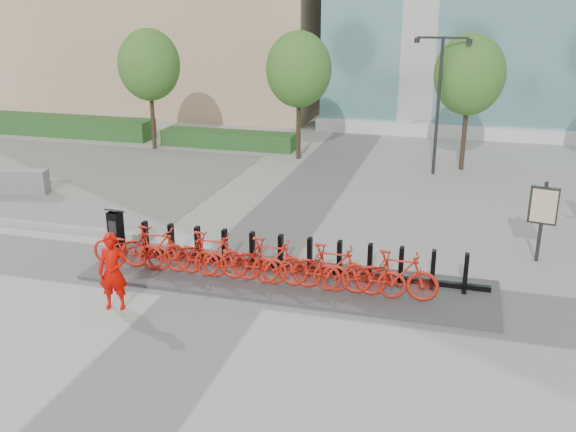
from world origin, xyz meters
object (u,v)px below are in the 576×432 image
(kiosk, at_px, (116,232))
(jersey_barrier, at_px, (17,182))
(worker_red, at_px, (113,272))
(bike_0, at_px, (128,247))
(map_sign, at_px, (543,209))

(kiosk, height_order, jersey_barrier, kiosk)
(kiosk, distance_m, worker_red, 2.87)
(bike_0, relative_size, kiosk, 1.49)
(bike_0, xyz_separation_m, worker_red, (0.74, -1.92, 0.28))
(bike_0, height_order, map_sign, map_sign)
(kiosk, distance_m, map_sign, 10.65)
(worker_red, relative_size, jersey_barrier, 0.82)
(bike_0, distance_m, map_sign, 10.21)
(worker_red, height_order, map_sign, map_sign)
(kiosk, bearing_deg, map_sign, 21.79)
(jersey_barrier, bearing_deg, bike_0, -48.08)
(bike_0, bearing_deg, worker_red, -158.93)
(jersey_barrier, distance_m, map_sign, 16.57)
(kiosk, bearing_deg, jersey_barrier, 153.30)
(worker_red, height_order, jersey_barrier, worker_red)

